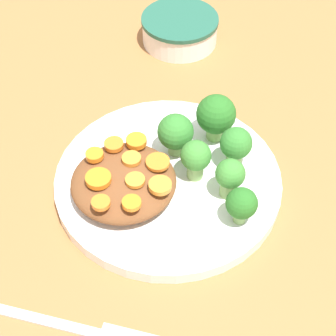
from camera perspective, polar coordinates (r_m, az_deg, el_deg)
ground_plane at (r=0.65m, az=-0.00°, el=-1.79°), size 4.00×4.00×0.00m
plate at (r=0.65m, az=-0.00°, el=-1.19°), size 0.26×0.26×0.02m
dip_bowl at (r=0.85m, az=1.21°, el=14.04°), size 0.11×0.11×0.04m
stew_mound at (r=0.62m, az=-4.53°, el=-1.41°), size 0.12×0.12×0.03m
broccoli_floret_0 at (r=0.62m, az=2.83°, el=1.05°), size 0.03×0.03×0.05m
broccoli_floret_1 at (r=0.64m, az=6.90°, el=2.33°), size 0.04×0.04×0.05m
broccoli_floret_2 at (r=0.66m, az=4.90°, el=5.34°), size 0.05×0.05×0.06m
broccoli_floret_3 at (r=0.61m, az=6.32°, el=-0.85°), size 0.03×0.03×0.05m
broccoli_floret_4 at (r=0.65m, az=0.77°, el=3.60°), size 0.04×0.04×0.05m
broccoli_floret_5 at (r=0.59m, az=7.48°, el=-3.67°), size 0.03×0.03×0.05m
carrot_slice_0 at (r=0.63m, az=-3.23°, el=2.75°), size 0.02×0.02×0.01m
carrot_slice_1 at (r=0.59m, az=-3.36°, el=-1.24°), size 0.02×0.02×0.00m
carrot_slice_2 at (r=0.60m, az=-7.09°, el=-1.08°), size 0.03×0.03×0.01m
carrot_slice_3 at (r=0.59m, az=-0.81°, el=-1.78°), size 0.02×0.02×0.01m
carrot_slice_4 at (r=0.57m, az=-3.72°, el=-3.56°), size 0.02×0.02×0.01m
carrot_slice_5 at (r=0.61m, az=-3.73°, el=0.94°), size 0.02×0.02×0.01m
carrot_slice_6 at (r=0.62m, az=-7.48°, el=1.33°), size 0.02×0.02×0.01m
carrot_slice_7 at (r=0.61m, az=-0.79°, el=0.35°), size 0.03×0.03×0.00m
carrot_slice_8 at (r=0.58m, az=-6.84°, el=-3.52°), size 0.02×0.02×0.01m
carrot_slice_9 at (r=0.63m, az=-5.52°, el=2.41°), size 0.02×0.02×0.01m
fork at (r=0.56m, az=-8.95°, el=-15.83°), size 0.14×0.17×0.01m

